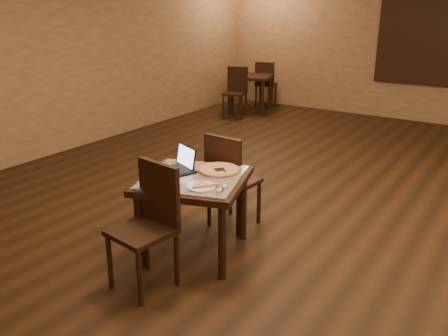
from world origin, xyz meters
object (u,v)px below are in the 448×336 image
Objects in this scene: other_table_b_chair_near at (236,89)px; chair_main_far at (229,176)px; pizza_pan at (219,171)px; chair_main_near at (150,219)px; tiled_table at (193,187)px; laptop at (182,164)px; other_table_b_chair_far at (265,81)px; other_table_b at (251,81)px.

chair_main_far is at bearing -73.77° from other_table_b_chair_near.
chair_main_near is at bearing -97.19° from pizza_pan.
tiled_table is 3.14× the size of pizza_pan.
laptop is at bearing 114.82° from chair_main_near.
chair_main_near is at bearing 96.31° from other_table_b_chair_far.
chair_main_near is 1.03× the size of chair_main_far.
laptop is at bearing 135.59° from tiled_table.
laptop is 6.07m from other_table_b.
chair_main_near is 1.22m from chair_main_far.
chair_main_near is at bearing -79.41° from other_table_b_chair_near.
laptop is (-0.20, 0.10, 0.16)m from tiled_table.
pizza_pan is 0.37× the size of other_table_b_chair_near.
chair_main_far is 5.20m from other_table_b_chair_near.
tiled_table is 6.24m from other_table_b.
tiled_table is 1.14× the size of chair_main_far.
chair_main_far reaches higher than laptop.
other_table_b is (-2.68, 5.02, 0.07)m from chair_main_far.
other_table_b is at bearing 117.45° from pizza_pan.
chair_main_near reaches higher than laptop.
other_table_b_chair_near is at bearing 72.70° from other_table_b_chair_far.
chair_main_near is (0.01, -0.61, -0.07)m from tiled_table.
chair_main_far reaches higher than tiled_table.
chair_main_near reaches higher than tiled_table.
other_table_b_chair_far is at bearing 114.93° from pizza_pan.
pizza_pan is 6.08m from other_table_b.
other_table_b is (-2.80, 5.39, -0.13)m from pizza_pan.
pizza_pan reaches higher than tiled_table.
pizza_pan is 0.37× the size of other_table_b.
chair_main_far is 6.20m from other_table_b_chair_far.
laptop reaches higher than other_table_b.
other_table_b_chair_near is (-2.70, 4.44, -0.01)m from chair_main_far.
chair_main_far is 1.02× the size of other_table_b_chair_near.
chair_main_far is 0.44m from pizza_pan.
pizza_pan is (0.32, 0.14, -0.05)m from laptop.
chair_main_far is 5.69m from other_table_b.
laptop is 5.55m from other_table_b_chair_near.
tiled_table is 0.62m from chair_main_far.
other_table_b_chair_near is at bearing -54.66° from chair_main_far.
other_table_b_chair_far is at bearing 119.48° from chair_main_near.
tiled_table is 5.73m from other_table_b_chair_near.
tiled_table is at bearing -79.61° from other_table_b.
tiled_table is at bearing 99.32° from chair_main_near.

